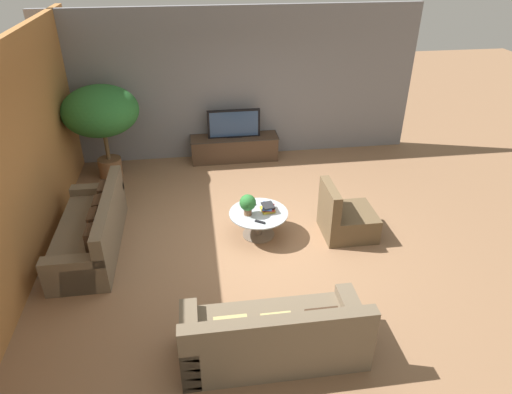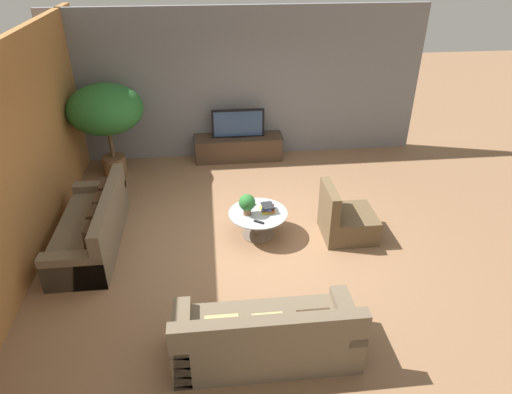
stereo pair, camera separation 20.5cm
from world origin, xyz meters
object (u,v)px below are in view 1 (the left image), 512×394
at_px(media_console, 234,148).
at_px(coffee_table, 259,219).
at_px(television, 234,124).
at_px(couch_by_wall, 92,231).
at_px(potted_palm_tall, 101,113).
at_px(potted_plant_tabletop, 248,203).
at_px(armchair_wicker, 345,219).
at_px(couch_near_entry, 274,337).

distance_m(media_console, coffee_table, 2.83).
bearing_deg(media_console, coffee_table, -88.07).
distance_m(television, coffee_table, 2.87).
bearing_deg(couch_by_wall, potted_palm_tall, -178.60).
xyz_separation_m(coffee_table, potted_plant_tabletop, (-0.17, -0.03, 0.32)).
height_order(media_console, potted_plant_tabletop, potted_plant_tabletop).
bearing_deg(coffee_table, armchair_wicker, -6.23).
bearing_deg(couch_by_wall, armchair_wicker, 87.53).
bearing_deg(television, media_console, 90.00).
relative_size(media_console, potted_palm_tall, 1.01).
bearing_deg(armchair_wicker, potted_plant_tabletop, 85.58).
bearing_deg(media_console, television, -90.00).
bearing_deg(coffee_table, couch_by_wall, 179.56).
bearing_deg(media_console, potted_plant_tabletop, -91.51).
bearing_deg(coffee_table, couch_near_entry, -94.27).
xyz_separation_m(coffee_table, couch_near_entry, (-0.18, -2.38, 0.00)).
xyz_separation_m(potted_palm_tall, potted_plant_tabletop, (2.40, -2.42, -0.69)).
relative_size(media_console, couch_near_entry, 0.89).
xyz_separation_m(media_console, armchair_wicker, (1.45, -2.97, 0.01)).
bearing_deg(couch_near_entry, potted_palm_tall, -63.41).
height_order(couch_by_wall, potted_plant_tabletop, couch_by_wall).
distance_m(television, armchair_wicker, 3.35).
distance_m(couch_by_wall, potted_palm_tall, 2.58).
bearing_deg(couch_near_entry, potted_plant_tabletop, -90.19).
relative_size(media_console, potted_plant_tabletop, 5.37).
distance_m(coffee_table, potted_palm_tall, 3.65).
relative_size(television, potted_plant_tabletop, 3.16).
distance_m(couch_by_wall, potted_plant_tabletop, 2.36).
height_order(couch_near_entry, potted_plant_tabletop, couch_near_entry).
bearing_deg(armchair_wicker, couch_by_wall, 87.53).
bearing_deg(potted_palm_tall, coffee_table, -42.97).
relative_size(media_console, coffee_table, 1.99).
height_order(television, couch_by_wall, television).
relative_size(coffee_table, couch_by_wall, 0.42).
distance_m(couch_by_wall, couch_near_entry, 3.35).
height_order(media_console, television, television).
distance_m(armchair_wicker, potted_palm_tall, 4.78).
bearing_deg(potted_palm_tall, armchair_wicker, -32.94).
bearing_deg(media_console, armchair_wicker, -64.08).
relative_size(coffee_table, armchair_wicker, 1.06).
xyz_separation_m(television, potted_palm_tall, (-2.47, -0.43, 0.50)).
height_order(couch_near_entry, armchair_wicker, armchair_wicker).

